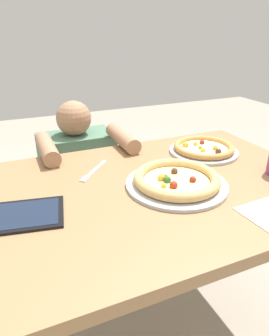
{
  "coord_description": "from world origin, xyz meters",
  "views": [
    {
      "loc": [
        -0.43,
        -0.84,
        1.25
      ],
      "look_at": [
        -0.03,
        0.1,
        0.78
      ],
      "focal_mm": 32.36,
      "sensor_mm": 36.0,
      "label": 1
    }
  ],
  "objects_px": {
    "pizza_near": "(176,180)",
    "pizza_far": "(204,149)",
    "diner_seated": "(80,193)",
    "tablet": "(21,215)",
    "fork": "(93,171)"
  },
  "relations": [
    {
      "from": "tablet",
      "to": "fork",
      "type": "bearing_deg",
      "value": 37.23
    },
    {
      "from": "pizza_far",
      "to": "tablet",
      "type": "xyz_separation_m",
      "value": [
        -0.78,
        -0.21,
        -0.01
      ]
    },
    {
      "from": "pizza_far",
      "to": "diner_seated",
      "type": "bearing_deg",
      "value": 135.82
    },
    {
      "from": "pizza_near",
      "to": "fork",
      "type": "xyz_separation_m",
      "value": [
        -0.23,
        0.22,
        -0.02
      ]
    },
    {
      "from": "tablet",
      "to": "diner_seated",
      "type": "height_order",
      "value": "diner_seated"
    },
    {
      "from": "pizza_near",
      "to": "tablet",
      "type": "xyz_separation_m",
      "value": [
        -0.51,
        0.01,
        -0.02
      ]
    },
    {
      "from": "pizza_far",
      "to": "fork",
      "type": "distance_m",
      "value": 0.51
    },
    {
      "from": "pizza_near",
      "to": "diner_seated",
      "type": "bearing_deg",
      "value": 106.07
    },
    {
      "from": "pizza_near",
      "to": "fork",
      "type": "bearing_deg",
      "value": 136.17
    },
    {
      "from": "pizza_far",
      "to": "diner_seated",
      "type": "relative_size",
      "value": 0.32
    },
    {
      "from": "fork",
      "to": "tablet",
      "type": "xyz_separation_m",
      "value": [
        -0.28,
        -0.21,
        0.0
      ]
    },
    {
      "from": "fork",
      "to": "diner_seated",
      "type": "height_order",
      "value": "diner_seated"
    },
    {
      "from": "pizza_near",
      "to": "tablet",
      "type": "bearing_deg",
      "value": 178.54
    },
    {
      "from": "pizza_near",
      "to": "pizza_far",
      "type": "relative_size",
      "value": 1.18
    },
    {
      "from": "fork",
      "to": "tablet",
      "type": "relative_size",
      "value": 0.6
    }
  ]
}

